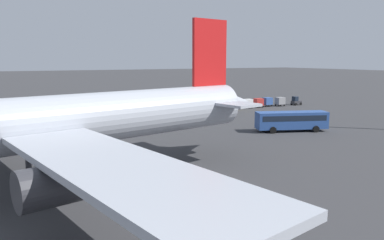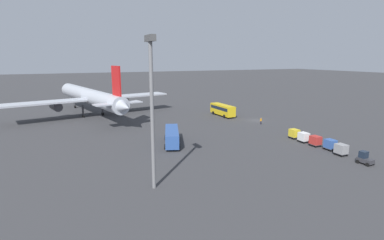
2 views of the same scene
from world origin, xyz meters
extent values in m
plane|color=#38383A|center=(0.00, 0.00, 0.00)|extent=(600.00, 600.00, 0.00)
cylinder|color=#B2B7C1|center=(27.15, 41.16, 5.84)|extent=(47.00, 14.37, 4.50)
cone|color=#B2B7C1|center=(2.80, 35.89, 5.84)|extent=(6.57, 5.19, 4.05)
cube|color=#B2B7C1|center=(22.07, 53.45, 5.28)|extent=(10.58, 22.48, 0.44)
cube|color=red|center=(6.42, 36.67, 11.69)|extent=(4.68, 1.35, 7.19)
cube|color=#B2B7C1|center=(5.96, 36.57, 6.29)|extent=(5.70, 12.12, 0.28)
cylinder|color=#38383D|center=(24.14, 50.57, 3.83)|extent=(6.05, 3.61, 2.47)
cylinder|color=#38383D|center=(24.22, 43.52, 1.80)|extent=(0.50, 0.50, 3.60)
cylinder|color=black|center=(24.22, 43.52, 0.45)|extent=(0.99, 0.68, 0.90)
cylinder|color=#38383D|center=(25.46, 37.81, 1.80)|extent=(0.50, 0.50, 3.60)
cylinder|color=black|center=(25.46, 37.81, 0.45)|extent=(0.99, 0.68, 0.90)
cube|color=gold|center=(9.71, 5.04, 1.91)|extent=(10.34, 2.88, 2.93)
cube|color=#192333|center=(9.71, 5.04, 2.43)|extent=(9.52, 2.90, 0.94)
cylinder|color=black|center=(12.87, 6.50, 0.50)|extent=(1.01, 0.32, 1.00)
cylinder|color=black|center=(12.93, 3.75, 0.50)|extent=(1.01, 0.32, 1.00)
cylinder|color=black|center=(6.50, 6.34, 0.50)|extent=(1.01, 0.32, 1.00)
cylinder|color=black|center=(6.56, 3.59, 0.50)|extent=(1.01, 0.32, 1.00)
cube|color=#2D5199|center=(-12.30, 29.52, 1.73)|extent=(11.16, 6.12, 2.57)
cube|color=#192333|center=(-12.30, 29.52, 2.18)|extent=(10.35, 5.86, 0.82)
cylinder|color=black|center=(-8.65, 29.65, 0.50)|extent=(1.04, 0.62, 1.00)
cylinder|color=black|center=(-9.57, 27.11, 0.50)|extent=(1.04, 0.62, 1.00)
cylinder|color=black|center=(-15.03, 31.94, 0.50)|extent=(1.04, 0.62, 1.00)
cylinder|color=black|center=(-15.94, 29.40, 0.50)|extent=(1.04, 0.62, 1.00)
cube|color=#333338|center=(-36.32, 4.65, 0.65)|extent=(2.46, 1.42, 0.70)
cube|color=#192333|center=(-35.90, 4.67, 1.55)|extent=(1.14, 1.22, 1.10)
cylinder|color=black|center=(-35.52, 5.39, 0.30)|extent=(0.61, 0.25, 0.60)
cylinder|color=black|center=(-35.45, 4.00, 0.30)|extent=(0.61, 0.25, 0.60)
cylinder|color=black|center=(-37.20, 5.31, 0.30)|extent=(0.61, 0.25, 0.60)
cylinder|color=black|center=(-37.13, 3.91, 0.30)|extent=(0.61, 0.25, 0.60)
cylinder|color=#1E1E2D|center=(-4.56, 1.69, 0.42)|extent=(0.32, 0.32, 0.85)
cylinder|color=orange|center=(-4.56, 1.69, 1.18)|extent=(0.38, 0.38, 0.65)
sphere|color=tan|center=(-4.56, 1.69, 1.62)|extent=(0.24, 0.24, 0.24)
cube|color=#38383D|center=(-31.46, 4.46, 0.41)|extent=(2.04, 1.73, 0.10)
cube|color=gray|center=(-31.46, 4.46, 1.26)|extent=(1.94, 1.65, 1.60)
cylinder|color=black|center=(-30.69, 5.08, 0.18)|extent=(0.36, 0.13, 0.36)
cylinder|color=black|center=(-30.72, 3.80, 0.18)|extent=(0.36, 0.13, 0.36)
cylinder|color=black|center=(-32.21, 5.12, 0.18)|extent=(0.36, 0.13, 0.36)
cylinder|color=black|center=(-32.24, 3.84, 0.18)|extent=(0.36, 0.13, 0.36)
cube|color=#38383D|center=(-28.40, 3.66, 0.41)|extent=(2.04, 1.73, 0.10)
cube|color=#33569E|center=(-28.40, 3.66, 1.26)|extent=(1.94, 1.65, 1.60)
cylinder|color=black|center=(-27.62, 4.28, 0.18)|extent=(0.36, 0.13, 0.36)
cylinder|color=black|center=(-27.65, 3.00, 0.18)|extent=(0.36, 0.13, 0.36)
cylinder|color=black|center=(-29.14, 4.32, 0.18)|extent=(0.36, 0.13, 0.36)
cylinder|color=black|center=(-29.17, 3.04, 0.18)|extent=(0.36, 0.13, 0.36)
cube|color=#38383D|center=(-25.33, 4.22, 0.41)|extent=(2.04, 1.73, 0.10)
cube|color=#B72D28|center=(-25.33, 4.22, 1.26)|extent=(1.94, 1.65, 1.60)
cylinder|color=black|center=(-24.56, 4.84, 0.18)|extent=(0.36, 0.13, 0.36)
cylinder|color=black|center=(-24.59, 3.56, 0.18)|extent=(0.36, 0.13, 0.36)
cylinder|color=black|center=(-26.08, 4.88, 0.18)|extent=(0.36, 0.13, 0.36)
cylinder|color=black|center=(-26.11, 3.60, 0.18)|extent=(0.36, 0.13, 0.36)
cube|color=#38383D|center=(-22.27, 4.29, 0.41)|extent=(2.04, 1.73, 0.10)
cube|color=silver|center=(-22.27, 4.29, 1.26)|extent=(1.94, 1.65, 1.60)
cylinder|color=black|center=(-21.49, 4.91, 0.18)|extent=(0.36, 0.13, 0.36)
cylinder|color=black|center=(-21.52, 3.63, 0.18)|extent=(0.36, 0.13, 0.36)
cylinder|color=black|center=(-23.01, 4.95, 0.18)|extent=(0.36, 0.13, 0.36)
cylinder|color=black|center=(-23.04, 3.67, 0.18)|extent=(0.36, 0.13, 0.36)
cube|color=#38383D|center=(-19.20, 3.96, 0.41)|extent=(2.04, 1.73, 0.10)
cube|color=gold|center=(-19.20, 3.96, 1.26)|extent=(1.94, 1.65, 1.60)
cylinder|color=black|center=(-18.43, 4.58, 0.18)|extent=(0.36, 0.13, 0.36)
cylinder|color=black|center=(-18.46, 3.30, 0.18)|extent=(0.36, 0.13, 0.36)
cylinder|color=black|center=(-19.95, 4.61, 0.18)|extent=(0.36, 0.13, 0.36)
cylinder|color=black|center=(-19.98, 3.33, 0.18)|extent=(0.36, 0.13, 0.36)
camera|label=1|loc=(27.31, 72.74, 11.05)|focal=35.00mm
camera|label=2|loc=(-67.15, 49.83, 17.17)|focal=28.00mm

